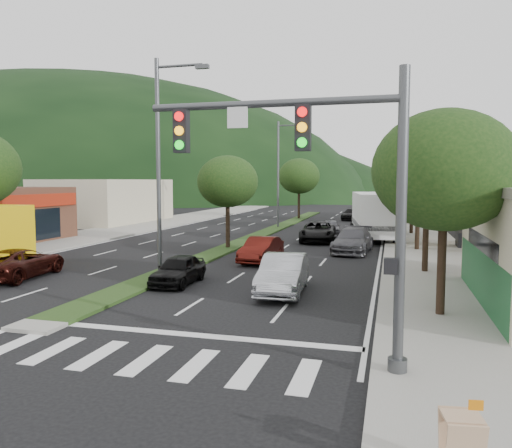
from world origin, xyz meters
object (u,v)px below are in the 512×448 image
(car_queue_b, at_px, (353,240))
(motorhome, at_px, (373,215))
(tree_r_b, at_px, (428,169))
(tree_med_near, at_px, (228,182))
(tree_r_d, at_px, (413,172))
(car_queue_c, at_px, (261,250))
(streetlight_mid, at_px, (280,169))
(car_queue_a, at_px, (178,270))
(a_frame_sign, at_px, (462,440))
(tree_r_a, at_px, (445,171))
(suv_maroon, at_px, (20,263))
(car_queue_d, at_px, (318,232))
(car_queue_e, at_px, (330,227))
(tree_med_far, at_px, (299,176))
(tree_r_c, at_px, (419,177))
(car_queue_f, at_px, (352,214))
(traffic_signal, at_px, (331,174))
(tree_r_e, at_px, (409,177))
(streetlight_near, at_px, (162,157))
(sedan_silver, at_px, (283,274))

(car_queue_b, relative_size, motorhome, 0.55)
(tree_r_b, xyz_separation_m, tree_med_near, (-12.00, 6.00, -0.61))
(tree_r_d, xyz_separation_m, car_queue_c, (-8.53, -16.57, -4.49))
(streetlight_mid, bearing_deg, car_queue_a, -87.18)
(tree_r_d, height_order, a_frame_sign, tree_r_d)
(tree_r_a, height_order, suv_maroon, tree_r_a)
(suv_maroon, distance_m, car_queue_d, 20.70)
(streetlight_mid, relative_size, car_queue_e, 2.72)
(tree_med_near, xyz_separation_m, tree_med_far, (0.00, 26.00, 0.58))
(tree_r_d, bearing_deg, tree_r_a, -90.00)
(tree_med_near, bearing_deg, car_queue_e, 62.11)
(tree_r_b, xyz_separation_m, motorhome, (-3.00, 14.28, -3.15))
(tree_med_far, bearing_deg, car_queue_b, -72.44)
(tree_r_c, bearing_deg, car_queue_d, 153.28)
(car_queue_f, height_order, a_frame_sign, a_frame_sign)
(traffic_signal, height_order, streetlight_mid, streetlight_mid)
(car_queue_d, xyz_separation_m, a_frame_sign, (6.27, -28.90, -0.03))
(tree_r_d, height_order, car_queue_a, tree_r_d)
(car_queue_f, bearing_deg, tree_r_b, -73.18)
(traffic_signal, xyz_separation_m, car_queue_d, (-3.84, 24.97, -3.91))
(tree_r_a, bearing_deg, car_queue_d, 109.31)
(car_queue_a, relative_size, a_frame_sign, 2.96)
(traffic_signal, bearing_deg, tree_r_c, 82.15)
(tree_r_a, distance_m, tree_r_c, 16.00)
(streetlight_mid, bearing_deg, tree_r_e, 30.69)
(a_frame_sign, bearing_deg, car_queue_e, 91.78)
(streetlight_mid, bearing_deg, motorhome, -37.38)
(streetlight_near, bearing_deg, tree_r_e, 69.77)
(traffic_signal, height_order, motorhome, traffic_signal)
(car_queue_d, distance_m, motorhome, 4.89)
(streetlight_mid, bearing_deg, streetlight_near, -90.00)
(sedan_silver, distance_m, car_queue_e, 22.17)
(car_queue_c, bearing_deg, car_queue_a, -102.66)
(streetlight_near, height_order, a_frame_sign, streetlight_near)
(car_queue_b, relative_size, car_queue_c, 1.26)
(tree_med_far, relative_size, streetlight_mid, 0.69)
(tree_r_a, distance_m, tree_med_near, 18.44)
(tree_r_e, height_order, a_frame_sign, tree_r_e)
(car_queue_c, bearing_deg, tree_r_d, 66.48)
(tree_r_e, bearing_deg, car_queue_d, -112.33)
(a_frame_sign, bearing_deg, tree_r_b, 80.07)
(streetlight_mid, xyz_separation_m, sedan_silver, (6.06, -26.73, -4.81))
(tree_r_d, distance_m, car_queue_a, 25.94)
(car_queue_b, xyz_separation_m, car_queue_f, (-2.02, 25.99, -0.10))
(sedan_silver, bearing_deg, tree_med_near, 114.36)
(tree_med_near, height_order, sedan_silver, tree_med_near)
(car_queue_a, height_order, motorhome, motorhome)
(car_queue_b, bearing_deg, traffic_signal, -83.19)
(tree_r_c, height_order, car_queue_a, tree_r_c)
(tree_r_e, distance_m, tree_med_near, 25.06)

